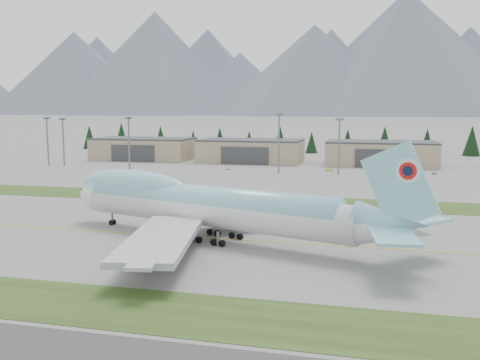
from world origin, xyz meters
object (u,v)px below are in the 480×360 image
(service_vehicle_b, at_px, (330,171))
(service_vehicle_c, at_px, (434,174))
(boeing_747_freighter, at_px, (208,205))
(hangar_left, at_px, (144,149))
(hangar_center, at_px, (251,151))
(service_vehicle_a, at_px, (228,170))
(hangar_right, at_px, (381,153))

(service_vehicle_b, height_order, service_vehicle_c, service_vehicle_c)
(boeing_747_freighter, xyz_separation_m, hangar_left, (-81.17, 151.20, -1.33))
(hangar_center, height_order, service_vehicle_a, hangar_center)
(hangar_left, relative_size, hangar_right, 1.00)
(boeing_747_freighter, xyz_separation_m, service_vehicle_b, (13.37, 121.97, -6.72))
(service_vehicle_a, relative_size, service_vehicle_b, 1.00)
(hangar_left, distance_m, hangar_right, 115.00)
(hangar_right, relative_size, service_vehicle_b, 14.09)
(hangar_right, bearing_deg, hangar_center, 180.00)
(service_vehicle_c, bearing_deg, service_vehicle_a, -166.78)
(service_vehicle_a, relative_size, service_vehicle_c, 0.85)
(service_vehicle_b, bearing_deg, boeing_747_freighter, 166.30)
(service_vehicle_b, xyz_separation_m, service_vehicle_c, (40.36, -0.39, 0.00))
(boeing_747_freighter, distance_m, service_vehicle_b, 122.88)
(service_vehicle_c, bearing_deg, hangar_center, 169.57)
(hangar_left, relative_size, service_vehicle_c, 11.91)
(boeing_747_freighter, bearing_deg, hangar_center, 117.31)
(service_vehicle_b, relative_size, service_vehicle_c, 0.85)
(hangar_right, height_order, service_vehicle_a, hangar_right)
(hangar_right, xyz_separation_m, service_vehicle_c, (19.90, -29.62, -5.39))
(boeing_747_freighter, height_order, service_vehicle_c, boeing_747_freighter)
(hangar_right, bearing_deg, service_vehicle_a, -150.93)
(hangar_left, bearing_deg, hangar_right, 0.00)
(hangar_left, xyz_separation_m, service_vehicle_b, (94.53, -29.23, -5.39))
(hangar_center, xyz_separation_m, service_vehicle_c, (79.90, -29.62, -5.39))
(hangar_right, xyz_separation_m, service_vehicle_a, (-61.76, -34.34, -5.39))
(service_vehicle_b, bearing_deg, hangar_right, -42.45)
(service_vehicle_a, bearing_deg, hangar_right, 5.94)
(boeing_747_freighter, xyz_separation_m, hangar_center, (-26.17, 151.20, -1.33))
(service_vehicle_a, xyz_separation_m, service_vehicle_c, (81.66, 4.72, 0.00))
(hangar_right, distance_m, service_vehicle_a, 70.87)
(boeing_747_freighter, relative_size, service_vehicle_a, 22.51)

